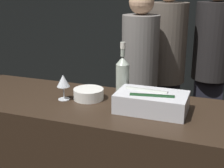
{
  "coord_description": "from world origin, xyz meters",
  "views": [
    {
      "loc": [
        0.6,
        -1.29,
        1.76
      ],
      "look_at": [
        0.0,
        0.35,
        1.21
      ],
      "focal_mm": 50.0,
      "sensor_mm": 36.0,
      "label": 1
    }
  ],
  "objects_px": {
    "bowl_white": "(89,94)",
    "person_grey_polo": "(165,64)",
    "ice_bin_with_bottles": "(151,101)",
    "wine_glass": "(63,82)",
    "person_blond_tee": "(140,77)",
    "person_in_hoodie": "(211,62)",
    "white_wine_bottle": "(123,76)"
  },
  "relations": [
    {
      "from": "white_wine_bottle",
      "to": "person_grey_polo",
      "type": "bearing_deg",
      "value": 88.44
    },
    {
      "from": "ice_bin_with_bottles",
      "to": "wine_glass",
      "type": "height_order",
      "value": "wine_glass"
    },
    {
      "from": "person_blond_tee",
      "to": "ice_bin_with_bottles",
      "type": "bearing_deg",
      "value": -108.51
    },
    {
      "from": "wine_glass",
      "to": "ice_bin_with_bottles",
      "type": "bearing_deg",
      "value": 0.52
    },
    {
      "from": "bowl_white",
      "to": "person_in_hoodie",
      "type": "distance_m",
      "value": 1.72
    },
    {
      "from": "wine_glass",
      "to": "person_grey_polo",
      "type": "distance_m",
      "value": 1.47
    },
    {
      "from": "ice_bin_with_bottles",
      "to": "person_blond_tee",
      "type": "xyz_separation_m",
      "value": [
        -0.33,
        0.99,
        -0.17
      ]
    },
    {
      "from": "bowl_white",
      "to": "ice_bin_with_bottles",
      "type": "bearing_deg",
      "value": -7.93
    },
    {
      "from": "person_blond_tee",
      "to": "white_wine_bottle",
      "type": "bearing_deg",
      "value": -119.27
    },
    {
      "from": "wine_glass",
      "to": "white_wine_bottle",
      "type": "relative_size",
      "value": 0.45
    },
    {
      "from": "person_blond_tee",
      "to": "person_grey_polo",
      "type": "distance_m",
      "value": 0.45
    },
    {
      "from": "person_in_hoodie",
      "to": "person_grey_polo",
      "type": "distance_m",
      "value": 0.49
    },
    {
      "from": "bowl_white",
      "to": "person_grey_polo",
      "type": "distance_m",
      "value": 1.37
    },
    {
      "from": "person_in_hoodie",
      "to": "person_grey_polo",
      "type": "bearing_deg",
      "value": -94.72
    },
    {
      "from": "bowl_white",
      "to": "person_in_hoodie",
      "type": "bearing_deg",
      "value": 67.77
    },
    {
      "from": "person_in_hoodie",
      "to": "white_wine_bottle",
      "type": "bearing_deg",
      "value": -51.59
    },
    {
      "from": "wine_glass",
      "to": "white_wine_bottle",
      "type": "bearing_deg",
      "value": 23.98
    },
    {
      "from": "person_in_hoodie",
      "to": "bowl_white",
      "type": "bearing_deg",
      "value": -56.9
    },
    {
      "from": "ice_bin_with_bottles",
      "to": "person_grey_polo",
      "type": "xyz_separation_m",
      "value": [
        -0.18,
        1.4,
        -0.13
      ]
    },
    {
      "from": "person_grey_polo",
      "to": "ice_bin_with_bottles",
      "type": "bearing_deg",
      "value": 158.72
    },
    {
      "from": "white_wine_bottle",
      "to": "person_in_hoodie",
      "type": "xyz_separation_m",
      "value": [
        0.46,
        1.5,
        -0.21
      ]
    },
    {
      "from": "ice_bin_with_bottles",
      "to": "white_wine_bottle",
      "type": "xyz_separation_m",
      "value": [
        -0.22,
        0.14,
        0.09
      ]
    },
    {
      "from": "person_in_hoodie",
      "to": "person_blond_tee",
      "type": "bearing_deg",
      "value": -75.66
    },
    {
      "from": "ice_bin_with_bottles",
      "to": "person_grey_polo",
      "type": "relative_size",
      "value": 0.21
    },
    {
      "from": "bowl_white",
      "to": "person_blond_tee",
      "type": "xyz_separation_m",
      "value": [
        0.08,
        0.93,
        -0.14
      ]
    },
    {
      "from": "person_in_hoodie",
      "to": "person_blond_tee",
      "type": "relative_size",
      "value": 1.05
    },
    {
      "from": "bowl_white",
      "to": "white_wine_bottle",
      "type": "relative_size",
      "value": 0.53
    },
    {
      "from": "wine_glass",
      "to": "person_in_hoodie",
      "type": "bearing_deg",
      "value": 64.47
    },
    {
      "from": "bowl_white",
      "to": "person_blond_tee",
      "type": "height_order",
      "value": "person_blond_tee"
    },
    {
      "from": "ice_bin_with_bottles",
      "to": "white_wine_bottle",
      "type": "bearing_deg",
      "value": 146.6
    },
    {
      "from": "ice_bin_with_bottles",
      "to": "person_in_hoodie",
      "type": "height_order",
      "value": "person_in_hoodie"
    },
    {
      "from": "bowl_white",
      "to": "wine_glass",
      "type": "bearing_deg",
      "value": -156.05
    }
  ]
}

